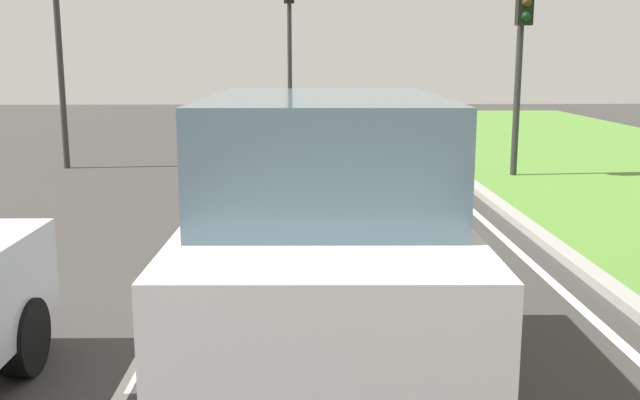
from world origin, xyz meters
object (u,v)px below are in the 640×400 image
Objects in this scene: car_suv_ahead at (324,237)px; traffic_light_near_right at (522,37)px; traffic_light_overhead_left at (55,14)px; traffic_light_far_median at (289,24)px.

traffic_light_near_right is at bearing 67.07° from car_suv_ahead.
traffic_light_overhead_left is 8.18m from traffic_light_far_median.
traffic_light_far_median is at bearing 50.75° from traffic_light_overhead_left.
car_suv_ahead is 0.87× the size of traffic_light_overhead_left.
car_suv_ahead is 1.01× the size of traffic_light_near_right.
traffic_light_overhead_left reaches higher than traffic_light_near_right.
traffic_light_far_median reaches higher than traffic_light_near_right.
traffic_light_near_right is at bearing -9.24° from traffic_light_overhead_left.
traffic_light_near_right is 9.42m from traffic_light_far_median.
traffic_light_overhead_left is at bearing 117.79° from car_suv_ahead.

